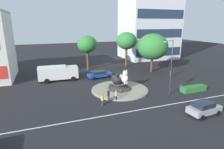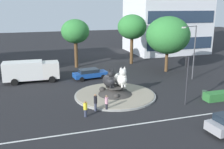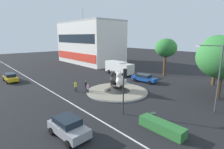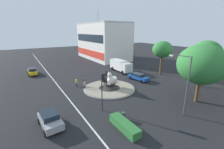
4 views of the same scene
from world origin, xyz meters
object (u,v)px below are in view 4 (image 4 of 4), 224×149
cat_statue_white (112,79)px  pedestrian_pink_shirt (85,85)px  second_tree_near_tower (202,64)px  streetlight_arm (185,81)px  traffic_light_mast (103,86)px  third_tree_left (162,50)px  litter_bin (123,116)px  pedestrian_yellow_shirt (76,82)px  cat_statue_black (108,78)px  hatchback_near_shophouse (138,77)px  parked_car_right (50,119)px  pedestrian_black_shirt (84,82)px  sedan_on_far_lane (32,71)px  delivery_box_truck (121,65)px  shophouse_block (102,41)px  broadleaf_tree_behind_island (206,53)px

cat_statue_white → pedestrian_pink_shirt: bearing=-43.4°
second_tree_near_tower → streetlight_arm: size_ratio=1.14×
traffic_light_mast → third_tree_left: 21.98m
litter_bin → pedestrian_yellow_shirt: bearing=-176.0°
cat_statue_black → cat_statue_white: size_ratio=0.99×
cat_statue_black → pedestrian_pink_shirt: (-1.50, -3.98, -1.11)m
second_tree_near_tower → hatchback_near_shophouse: 13.41m
parked_car_right → cat_statue_black: bearing=116.3°
cat_statue_white → pedestrian_black_shirt: cat_statue_white is taller
pedestrian_yellow_shirt → sedan_on_far_lane: (-13.64, -6.31, -0.02)m
hatchback_near_shophouse → delivery_box_truck: (-7.96, 0.91, 0.83)m
cat_statue_white → third_tree_left: third_tree_left is taller
cat_statue_white → traffic_light_mast: 7.42m
shophouse_block → broadleaf_tree_behind_island: (36.81, 1.37, -0.03)m
third_tree_left → parked_car_right: bearing=-73.6°
third_tree_left → hatchback_near_shophouse: size_ratio=1.60×
streetlight_arm → delivery_box_truck: streetlight_arm is taller
pedestrian_yellow_shirt → sedan_on_far_lane: size_ratio=0.33×
third_tree_left → hatchback_near_shophouse: (0.59, -7.66, -5.22)m
shophouse_block → streetlight_arm: (40.97, -10.85, -2.07)m
cat_statue_black → pedestrian_yellow_shirt: cat_statue_black is taller
traffic_light_mast → sedan_on_far_lane: (-24.31, -6.29, -2.73)m
broadleaf_tree_behind_island → third_tree_left: (-9.93, 0.06, -0.48)m
third_tree_left → shophouse_block: bearing=-177.0°
cat_statue_black → pedestrian_black_shirt: bearing=-47.5°
hatchback_near_shophouse → delivery_box_truck: delivery_box_truck is taller
pedestrian_yellow_shirt → litter_bin: pedestrian_yellow_shirt is taller
second_tree_near_tower → pedestrian_black_shirt: size_ratio=4.85×
cat_statue_black → traffic_light_mast: 8.52m
streetlight_arm → hatchback_near_shophouse: 14.73m
shophouse_block → third_tree_left: (26.88, 1.43, -0.51)m
shophouse_block → hatchback_near_shophouse: bearing=-13.1°
second_tree_near_tower → sedan_on_far_lane: size_ratio=1.81×
third_tree_left → litter_bin: 22.99m
traffic_light_mast → parked_car_right: (0.01, -6.69, -2.68)m
cat_statue_white → delivery_box_truck: size_ratio=0.34×
cat_statue_black → litter_bin: bearing=56.9°
streetlight_arm → pedestrian_black_shirt: bearing=10.7°
delivery_box_truck → litter_bin: size_ratio=8.17×
shophouse_block → streetlight_arm: 42.43m
pedestrian_pink_shirt → delivery_box_truck: 14.59m
broadleaf_tree_behind_island → litter_bin: bearing=-86.5°
cat_statue_white → pedestrian_black_shirt: size_ratio=1.39×
cat_statue_black → delivery_box_truck: size_ratio=0.33×
cat_statue_white → broadleaf_tree_behind_island: (7.45, 15.51, 4.44)m
shophouse_block → parked_car_right: shophouse_block is taller
cat_statue_black → broadleaf_tree_behind_island: (8.86, 15.53, 4.48)m
sedan_on_far_lane → pedestrian_yellow_shirt: bearing=24.6°
streetlight_arm → pedestrian_yellow_shirt: bearing=12.1°
cat_statue_black → sedan_on_far_lane: size_ratio=0.51×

